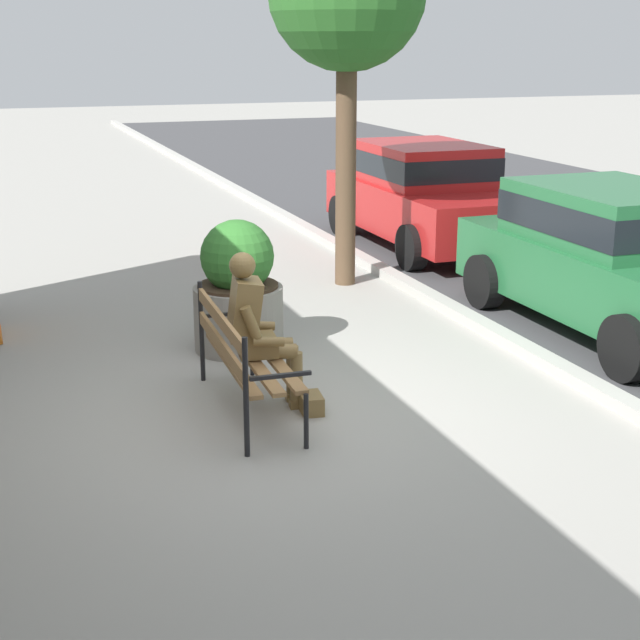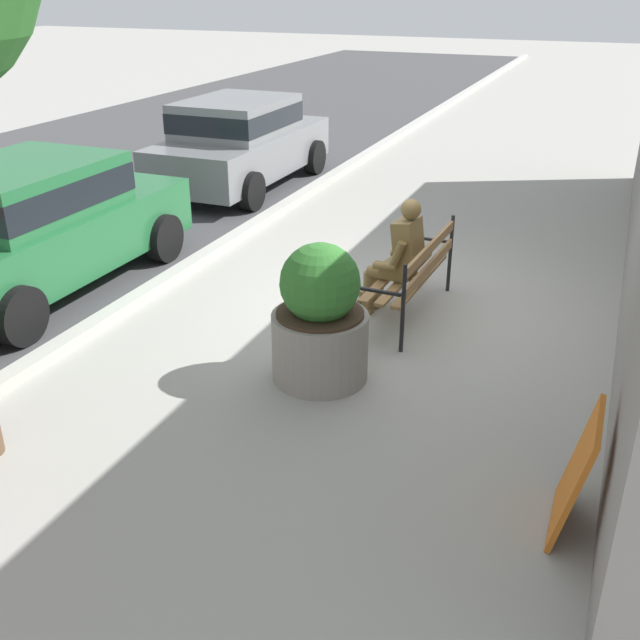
# 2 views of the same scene
# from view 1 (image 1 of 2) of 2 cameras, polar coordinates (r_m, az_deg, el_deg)

# --- Properties ---
(ground_plane) EXTENTS (80.00, 80.00, 0.00)m
(ground_plane) POSITION_cam_1_polar(r_m,az_deg,el_deg) (8.07, -3.22, -5.69)
(ground_plane) COLOR #9E9B93
(curb_stone) EXTENTS (60.00, 0.20, 0.12)m
(curb_stone) POSITION_cam_1_polar(r_m,az_deg,el_deg) (9.24, 14.29, -2.88)
(curb_stone) COLOR #B2AFA8
(curb_stone) RESTS_ON ground
(park_bench) EXTENTS (1.82, 0.60, 0.95)m
(park_bench) POSITION_cam_1_polar(r_m,az_deg,el_deg) (7.94, -4.83, -1.91)
(park_bench) COLOR olive
(park_bench) RESTS_ON ground
(bronze_statue_seated) EXTENTS (0.71, 0.78, 1.37)m
(bronze_statue_seated) POSITION_cam_1_polar(r_m,az_deg,el_deg) (8.01, -3.50, -0.80)
(bronze_statue_seated) COLOR brown
(bronze_statue_seated) RESTS_ON ground
(concrete_planter) EXTENTS (0.91, 0.91, 1.34)m
(concrete_planter) POSITION_cam_1_polar(r_m,az_deg,el_deg) (9.60, -4.96, 1.71)
(concrete_planter) COLOR gray
(concrete_planter) RESTS_ON ground
(parked_car_red) EXTENTS (4.10, 1.92, 1.56)m
(parked_car_red) POSITION_cam_1_polar(r_m,az_deg,el_deg) (14.55, 6.31, 7.68)
(parked_car_red) COLOR #B21E1E
(parked_car_red) RESTS_ON ground
(parked_car_green) EXTENTS (4.10, 1.92, 1.56)m
(parked_car_green) POSITION_cam_1_polar(r_m,az_deg,el_deg) (10.61, 17.41, 3.75)
(parked_car_green) COLOR #236638
(parked_car_green) RESTS_ON ground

